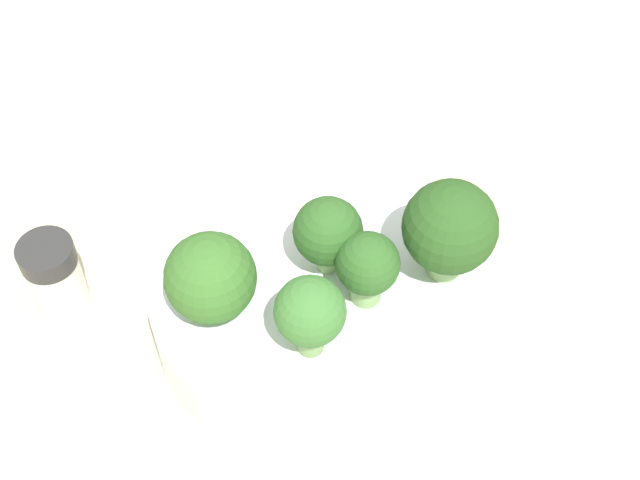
# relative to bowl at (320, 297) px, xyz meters

# --- Properties ---
(ground_plane) EXTENTS (3.00, 3.00, 0.00)m
(ground_plane) POSITION_rel_bowl_xyz_m (0.00, 0.00, -0.02)
(ground_plane) COLOR beige
(bowl) EXTENTS (0.20, 0.20, 0.05)m
(bowl) POSITION_rel_bowl_xyz_m (0.00, 0.00, 0.00)
(bowl) COLOR silver
(bowl) RESTS_ON ground_plane
(broccoli_floret_0) EXTENTS (0.04, 0.04, 0.05)m
(broccoli_floret_0) POSITION_rel_bowl_xyz_m (0.02, 0.04, 0.06)
(broccoli_floret_0) COLOR #7A9E5B
(broccoli_floret_0) RESTS_ON bowl
(broccoli_floret_1) EXTENTS (0.05, 0.05, 0.07)m
(broccoli_floret_1) POSITION_rel_bowl_xyz_m (-0.07, 0.01, 0.06)
(broccoli_floret_1) COLOR #84AD66
(broccoli_floret_1) RESTS_ON bowl
(broccoli_floret_2) EXTENTS (0.04, 0.04, 0.05)m
(broccoli_floret_2) POSITION_rel_bowl_xyz_m (-0.01, -0.01, 0.05)
(broccoli_floret_2) COLOR #8EB770
(broccoli_floret_2) RESTS_ON bowl
(broccoli_floret_3) EXTENTS (0.05, 0.05, 0.05)m
(broccoli_floret_3) POSITION_rel_bowl_xyz_m (0.06, 0.01, 0.05)
(broccoli_floret_3) COLOR #8EB770
(broccoli_floret_3) RESTS_ON bowl
(broccoli_floret_4) EXTENTS (0.04, 0.04, 0.05)m
(broccoli_floret_4) POSITION_rel_bowl_xyz_m (-0.02, 0.02, 0.05)
(broccoli_floret_4) COLOR #84AD66
(broccoli_floret_4) RESTS_ON bowl
(pepper_shaker) EXTENTS (0.03, 0.03, 0.06)m
(pepper_shaker) POSITION_rel_bowl_xyz_m (0.15, -0.05, 0.01)
(pepper_shaker) COLOR silver
(pepper_shaker) RESTS_ON ground_plane
(almond_crumb_1) EXTENTS (0.01, 0.01, 0.01)m
(almond_crumb_1) POSITION_rel_bowl_xyz_m (-0.12, -0.04, -0.02)
(almond_crumb_1) COLOR olive
(almond_crumb_1) RESTS_ON ground_plane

